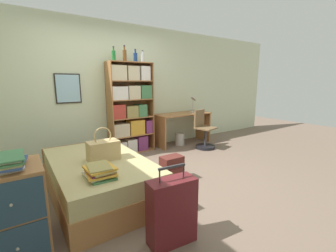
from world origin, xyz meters
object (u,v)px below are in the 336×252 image
at_px(bottle_clear, 135,57).
at_px(desk_chair, 204,136).
at_px(magazine_pile_on_dresser, 5,163).
at_px(suitcase, 172,211).
at_px(bottle_brown, 125,55).
at_px(backpack, 172,169).
at_px(book_stack_on_bed, 100,172).
at_px(waste_bin, 180,139).
at_px(bookcase, 130,109).
at_px(bed, 98,177).
at_px(desk_lamp, 194,100).
at_px(bottle_blue, 143,58).
at_px(dresser, 14,211).
at_px(bottle_green, 114,55).
at_px(handbag, 103,150).
at_px(desk, 183,122).

relative_size(bottle_clear, desk_chair, 0.30).
bearing_deg(magazine_pile_on_dresser, suitcase, -27.85).
distance_m(bottle_brown, backpack, 2.37).
distance_m(book_stack_on_bed, waste_bin, 3.09).
bearing_deg(bookcase, bed, -128.71).
xyz_separation_m(desk_lamp, desk_chair, (-0.17, -0.55, -0.74)).
xyz_separation_m(bottle_clear, bottle_blue, (0.17, 0.01, -0.00)).
relative_size(book_stack_on_bed, bottle_brown, 1.26).
bearing_deg(backpack, magazine_pile_on_dresser, -166.84).
bearing_deg(dresser, bed, 34.72).
relative_size(dresser, waste_bin, 2.81).
distance_m(bottle_green, bottle_brown, 0.21).
relative_size(book_stack_on_bed, bottle_clear, 1.49).
xyz_separation_m(suitcase, backpack, (0.77, 1.07, -0.12)).
relative_size(bottle_brown, waste_bin, 1.08).
relative_size(suitcase, bottle_green, 2.78).
height_order(bookcase, bottle_brown, bottle_brown).
bearing_deg(bottle_brown, suitcase, -106.28).
height_order(bed, bottle_green, bottle_green).
bearing_deg(backpack, bottle_green, 96.75).
height_order(bed, desk_chair, desk_chair).
relative_size(book_stack_on_bed, dresser, 0.48).
bearing_deg(handbag, dresser, -150.31).
xyz_separation_m(desk, desk_lamp, (0.33, -0.01, 0.50)).
bearing_deg(desk_lamp, waste_bin, -174.32).
xyz_separation_m(book_stack_on_bed, bottle_blue, (1.60, 1.99, 1.38)).
bearing_deg(desk_chair, bottle_blue, 150.49).
relative_size(bookcase, desk_chair, 2.17).
bearing_deg(desk, suitcase, -129.72).
distance_m(bed, bottle_brown, 2.42).
bearing_deg(bottle_brown, bottle_blue, 5.71).
distance_m(suitcase, bottle_brown, 3.21).
distance_m(bookcase, bottle_brown, 1.05).
xyz_separation_m(book_stack_on_bed, magazine_pile_on_dresser, (-0.76, -0.08, 0.28)).
bearing_deg(desk_lamp, handbag, -152.75).
height_order(dresser, desk, dresser).
distance_m(bottle_green, desk_lamp, 2.13).
distance_m(handbag, waste_bin, 2.66).
height_order(bed, backpack, bed).
bearing_deg(desk_chair, bookcase, 155.93).
bearing_deg(magazine_pile_on_dresser, bookcase, 45.36).
bearing_deg(waste_bin, bookcase, 172.70).
height_order(handbag, bottle_green, bottle_green).
distance_m(handbag, bottle_green, 2.14).
xyz_separation_m(dresser, bottle_blue, (2.35, 2.04, 1.54)).
bearing_deg(suitcase, bed, 101.58).
bearing_deg(bottle_clear, suitcase, -110.75).
relative_size(book_stack_on_bed, bottle_blue, 1.57).
distance_m(magazine_pile_on_dresser, waste_bin, 3.81).
bearing_deg(desk_chair, bottle_brown, 158.68).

